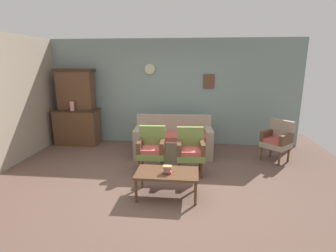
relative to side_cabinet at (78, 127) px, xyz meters
The scene contains 11 objects.
ground_plane 3.39m from the side_cabinet, 42.00° to the right, with size 7.68×7.68×0.00m, color brown.
wall_back_with_decor 2.68m from the side_cabinet, ahead, with size 6.40×0.09×2.70m.
side_cabinet is the anchor object (origin of this frame).
cabinet_upper_hutch 0.99m from the side_cabinet, 90.00° to the left, with size 0.99×0.38×1.03m.
vase_on_cabinet 0.61m from the side_cabinet, 93.25° to the right, with size 0.11×0.11×0.23m, color #D69186.
floral_couch 2.65m from the side_cabinet, 12.62° to the right, with size 1.81×0.90×0.90m.
armchair_near_couch_end 2.74m from the side_cabinet, 35.32° to the right, with size 0.54×0.51×0.90m.
armchair_by_doorway 3.40m from the side_cabinet, 28.12° to the right, with size 0.56×0.53×0.90m.
wingback_chair_by_fireplace 4.93m from the side_cabinet, ahead, with size 0.71×0.71×0.90m.
coffee_table 3.68m from the side_cabinet, 43.89° to the right, with size 1.00×0.56×0.42m.
book_stack_on_table 3.71m from the side_cabinet, 44.32° to the right, with size 0.15×0.13×0.13m.
Camera 1 is at (0.57, -4.17, 2.15)m, focal length 28.06 mm.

